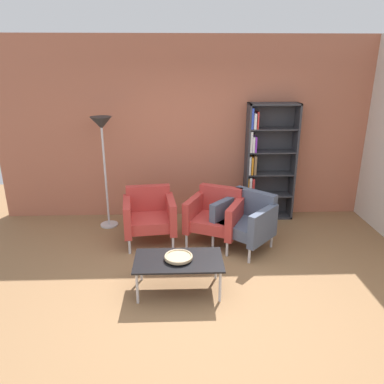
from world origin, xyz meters
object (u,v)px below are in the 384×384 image
bookshelf_tall (265,163)px  floor_lamp_torchiere (102,136)px  coffee_table_low (179,262)px  armchair_near_window (149,214)px  armchair_spare_guest (246,220)px  armchair_by_bookshelf (215,215)px  decorative_bowl (178,257)px

bookshelf_tall → floor_lamp_torchiere: bookshelf_tall is taller
coffee_table_low → armchair_near_window: size_ratio=1.26×
coffee_table_low → floor_lamp_torchiere: 2.41m
floor_lamp_torchiere → armchair_near_window: bearing=-38.7°
coffee_table_low → armchair_near_window: bearing=108.1°
coffee_table_low → floor_lamp_torchiere: (-1.12, 1.84, 1.08)m
bookshelf_tall → armchair_spare_guest: 1.30m
coffee_table_low → armchair_spare_guest: size_ratio=1.05×
armchair_spare_guest → floor_lamp_torchiere: 2.44m
armchair_by_bookshelf → floor_lamp_torchiere: floor_lamp_torchiere is taller
coffee_table_low → armchair_near_window: (-0.42, 1.28, 0.05)m
armchair_spare_guest → floor_lamp_torchiere: bearing=-158.3°
armchair_by_bookshelf → armchair_spare_guest: size_ratio=0.96×
decorative_bowl → armchair_by_bookshelf: bearing=66.5°
floor_lamp_torchiere → bookshelf_tall: bearing=6.5°
bookshelf_tall → armchair_near_window: bearing=-155.2°
coffee_table_low → floor_lamp_torchiere: size_ratio=0.57×
bookshelf_tall → coffee_table_low: (-1.42, -2.13, -0.58)m
armchair_by_bookshelf → armchair_near_window: 0.96m
armchair_near_window → armchair_spare_guest: 1.38m
armchair_by_bookshelf → decorative_bowl: bearing=-88.3°
armchair_spare_guest → armchair_near_window: bearing=-146.9°
bookshelf_tall → armchair_near_window: size_ratio=2.40×
coffee_table_low → armchair_spare_guest: armchair_spare_guest is taller
armchair_spare_guest → floor_lamp_torchiere: (-2.06, 0.80, 1.03)m
bookshelf_tall → armchair_near_window: (-1.84, -0.85, -0.53)m
coffee_table_low → decorative_bowl: 0.07m
armchair_near_window → armchair_by_bookshelf: bearing=-10.2°
armchair_spare_guest → floor_lamp_torchiere: size_ratio=0.55×
bookshelf_tall → floor_lamp_torchiere: 2.61m
decorative_bowl → floor_lamp_torchiere: (-1.12, 1.84, 1.01)m
decorative_bowl → armchair_spare_guest: bearing=48.0°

